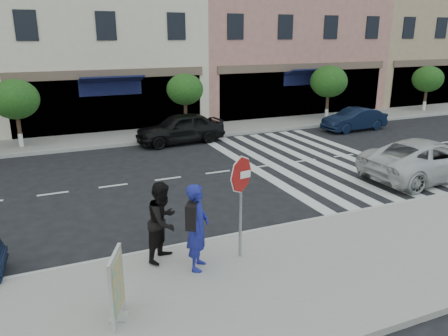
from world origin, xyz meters
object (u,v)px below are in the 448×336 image
car_near_right (428,159)px  poster_board (117,288)px  car_far_right (354,119)px  stop_sign (241,184)px  car_far_mid (180,128)px  photographer (198,227)px  walker (163,221)px

car_near_right → poster_board: bearing=106.2°
poster_board → car_far_right: poster_board is taller
stop_sign → car_far_mid: 12.01m
photographer → walker: 0.91m
car_near_right → car_far_right: bearing=-23.9°
car_near_right → walker: bearing=99.4°
poster_board → car_far_right: (15.07, 11.90, -0.17)m
poster_board → car_far_right: size_ratio=0.35×
walker → car_far_right: 17.00m
walker → car_near_right: bearing=-31.5°
poster_board → car_far_right: bearing=61.4°
poster_board → car_far_mid: size_ratio=0.30×
stop_sign → photographer: (-1.07, -0.08, -0.80)m
walker → car_far_right: size_ratio=0.50×
photographer → poster_board: size_ratio=1.50×
walker → car_near_right: size_ratio=0.36×
car_far_mid → stop_sign: bearing=-16.1°
walker → stop_sign: bearing=-64.3°
photographer → car_far_right: size_ratio=0.53×
poster_board → stop_sign: bearing=44.9°
photographer → car_far_mid: bearing=15.3°
car_far_right → car_near_right: bearing=-24.6°
stop_sign → car_near_right: stop_sign is taller
photographer → car_far_mid: photographer is taller
photographer → stop_sign: bearing=-54.2°
photographer → car_far_mid: (3.40, 11.80, -0.40)m
walker → car_far_mid: (3.98, 11.10, -0.35)m
car_far_right → photographer: bearing=-54.0°
car_far_mid → car_far_right: 9.76m
stop_sign → walker: size_ratio=1.31×
car_near_right → car_far_mid: 11.06m
photographer → car_far_mid: size_ratio=0.46×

